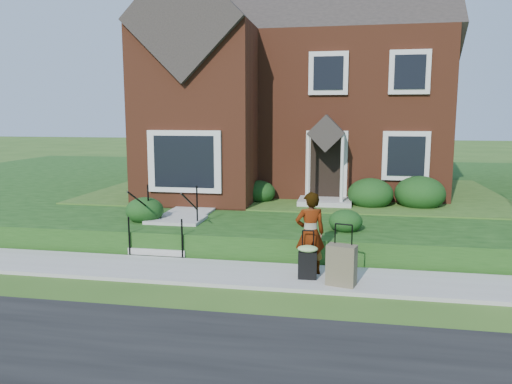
% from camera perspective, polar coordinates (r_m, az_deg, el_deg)
% --- Properties ---
extents(ground, '(120.00, 120.00, 0.00)m').
position_cam_1_polar(ground, '(10.54, -0.20, -9.66)').
color(ground, '#2D5119').
rests_on(ground, ground).
extents(sidewalk, '(60.00, 1.60, 0.08)m').
position_cam_1_polar(sidewalk, '(10.53, -0.20, -9.45)').
color(sidewalk, '#9E9B93').
rests_on(sidewalk, ground).
extents(terrace, '(44.00, 20.00, 0.60)m').
position_cam_1_polar(terrace, '(21.06, 16.17, 0.16)').
color(terrace, '#153B10').
rests_on(terrace, ground).
extents(walkway, '(1.20, 6.00, 0.06)m').
position_cam_1_polar(walkway, '(15.69, -5.83, -1.18)').
color(walkway, '#9E9B93').
rests_on(walkway, terrace).
extents(main_house, '(10.40, 10.20, 9.40)m').
position_cam_1_polar(main_house, '(19.64, 4.50, 14.40)').
color(main_house, brown).
rests_on(main_house, terrace).
extents(front_steps, '(1.40, 2.02, 1.50)m').
position_cam_1_polar(front_steps, '(12.78, -9.77, -4.28)').
color(front_steps, '#9E9B93').
rests_on(front_steps, ground).
extents(foundation_shrubs, '(9.49, 4.67, 1.04)m').
position_cam_1_polar(foundation_shrubs, '(15.12, 4.63, 0.14)').
color(foundation_shrubs, black).
rests_on(foundation_shrubs, terrace).
extents(woman, '(0.72, 0.59, 1.72)m').
position_cam_1_polar(woman, '(10.33, 6.20, -4.69)').
color(woman, '#999999').
rests_on(woman, sidewalk).
extents(suitcase_black, '(0.42, 0.35, 0.99)m').
position_cam_1_polar(suitcase_black, '(10.13, 5.91, -7.74)').
color(suitcase_black, black).
rests_on(suitcase_black, sidewalk).
extents(suitcase_olive, '(0.61, 0.44, 1.20)m').
position_cam_1_polar(suitcase_olive, '(9.84, 9.74, -8.22)').
color(suitcase_olive, brown).
rests_on(suitcase_olive, sidewalk).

